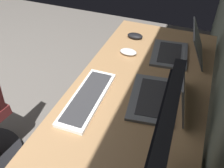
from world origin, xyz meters
TOP-DOWN VIEW (x-y plane):
  - desk at (0.17, 1.62)m, footprint 1.96×0.68m
  - laptop_leftmost at (-0.04, 1.75)m, footprint 0.36×0.30m
  - laptop_left at (-0.46, 1.76)m, footprint 0.32×0.33m
  - keyboard_main at (0.08, 1.41)m, footprint 0.42×0.15m
  - mouse_main at (-0.37, 1.46)m, footprint 0.06×0.10m
  - mouse_spare at (-0.58, 1.44)m, footprint 0.06×0.10m

SIDE VIEW (x-z plane):
  - desk at x=0.17m, z-range 0.30..1.03m
  - keyboard_main at x=0.08m, z-range 0.73..0.75m
  - mouse_main at x=-0.37m, z-range 0.73..0.76m
  - mouse_spare at x=-0.58m, z-range 0.73..0.76m
  - laptop_left at x=-0.46m, z-range 0.68..0.88m
  - laptop_leftmost at x=-0.04m, z-range 0.67..0.89m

